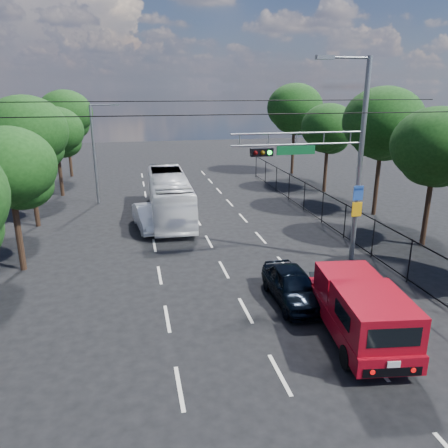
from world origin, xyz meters
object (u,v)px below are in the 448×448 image
object	(u,v)px
white_bus	(169,196)
red_pickup	(360,309)
navy_hatchback	(293,285)
signal_mast	(337,154)
white_van	(150,217)

from	to	relation	value
white_bus	red_pickup	bearing A→B (deg)	-72.04
white_bus	navy_hatchback	bearing A→B (deg)	-73.24
navy_hatchback	white_bus	xyz separation A→B (m)	(-3.65, 12.98, 0.74)
signal_mast	white_van	world-z (taller)	signal_mast
signal_mast	white_van	xyz separation A→B (m)	(-8.34, 7.04, -4.52)
navy_hatchback	white_van	world-z (taller)	white_van
white_van	navy_hatchback	bearing A→B (deg)	-72.40
white_bus	signal_mast	bearing A→B (deg)	-52.30
navy_hatchback	white_van	size ratio (longest dim) A/B	0.93
white_bus	white_van	bearing A→B (deg)	-120.55
navy_hatchback	white_van	distance (m)	11.83
white_bus	white_van	world-z (taller)	white_bus
signal_mast	navy_hatchback	world-z (taller)	signal_mast
signal_mast	red_pickup	world-z (taller)	signal_mast
red_pickup	navy_hatchback	bearing A→B (deg)	111.89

